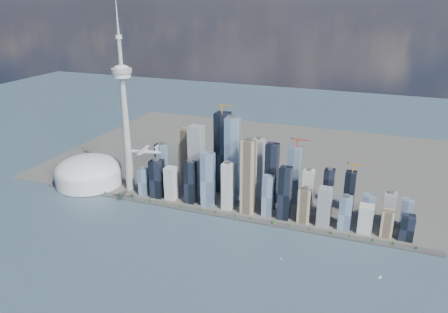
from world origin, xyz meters
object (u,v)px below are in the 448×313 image
at_px(dome_stadium, 89,172).
at_px(sailboat_east, 380,277).
at_px(sailboat_west, 281,258).
at_px(airplane, 145,151).
at_px(needle_tower, 125,113).

distance_m(dome_stadium, sailboat_east, 877.87).
bearing_deg(dome_stadium, sailboat_east, -12.50).
distance_m(sailboat_west, sailboat_east, 206.31).
height_order(dome_stadium, sailboat_west, dome_stadium).
relative_size(dome_stadium, airplane, 2.52).
relative_size(needle_tower, airplane, 6.94).
relative_size(airplane, sailboat_west, 9.81).
bearing_deg(dome_stadium, needle_tower, 4.09).
distance_m(airplane, sailboat_west, 411.73).
bearing_deg(sailboat_east, needle_tower, 154.01).
bearing_deg(dome_stadium, airplane, -25.35).
xyz_separation_m(dome_stadium, sailboat_west, (650.03, -193.29, -36.84)).
relative_size(dome_stadium, sailboat_east, 20.92).
distance_m(needle_tower, sailboat_west, 596.54).
relative_size(needle_tower, sailboat_east, 57.58).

